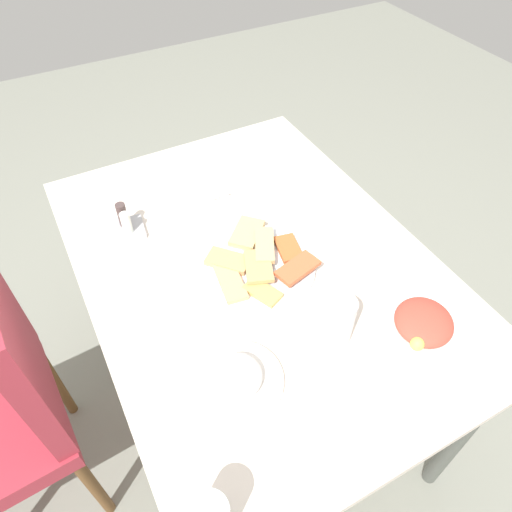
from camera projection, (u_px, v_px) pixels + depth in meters
name	position (u px, v px, depth m)	size (l,w,h in m)	color
ground_plane	(256.00, 393.00, 1.72)	(6.00, 6.00, 0.00)	gray
dining_table	(256.00, 281.00, 1.25)	(1.16, 0.84, 0.72)	silver
pide_platter	(256.00, 264.00, 1.17)	(0.32, 0.30, 0.04)	white
salad_plate_greens	(423.00, 324.00, 1.04)	(0.20, 0.20, 0.05)	white
salad_plate_rice	(237.00, 378.00, 0.95)	(0.19, 0.19, 0.06)	white
soda_can	(339.00, 321.00, 1.00)	(0.07, 0.07, 0.12)	silver
paper_napkin	(215.00, 181.00, 1.42)	(0.14, 0.14, 0.00)	white
fork	(220.00, 178.00, 1.42)	(0.16, 0.02, 0.01)	silver
spoon	(209.00, 182.00, 1.41)	(0.17, 0.02, 0.01)	silver
condiment_caddy	(126.00, 224.00, 1.25)	(0.10, 0.10, 0.08)	#B2B2B7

